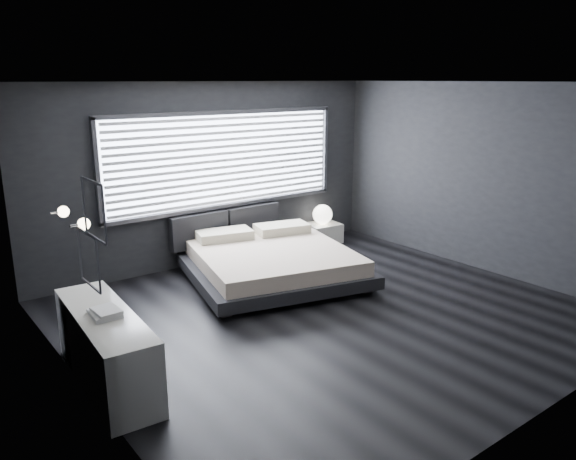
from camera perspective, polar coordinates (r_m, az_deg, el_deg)
room at (r=6.67m, az=4.45°, el=2.63°), size 6.04×6.00×2.80m
window at (r=8.89m, az=-6.27°, el=7.10°), size 4.14×0.09×1.52m
headboard at (r=9.02m, az=-6.22°, el=0.47°), size 1.96×0.16×0.52m
sconce_near at (r=5.26m, az=-20.06°, el=0.57°), size 0.18×0.11×0.11m
sconce_far at (r=5.82m, az=-21.88°, el=1.74°), size 0.18×0.11×0.11m
wall_art_upper at (r=4.62m, az=-19.12°, el=1.92°), size 0.01×0.48×0.48m
wall_art_lower at (r=4.97m, az=-19.59°, el=-2.85°), size 0.01×0.48×0.48m
bed at (r=8.12m, az=-1.58°, el=-3.22°), size 2.81×2.73×0.60m
nightstand at (r=10.05m, az=3.53°, el=-0.29°), size 0.63×0.55×0.34m
orb_lamp at (r=9.95m, az=3.52°, el=1.60°), size 0.35×0.35×0.35m
dresser at (r=5.72m, az=-17.94°, el=-11.35°), size 0.63×1.83×0.72m
book_stack at (r=5.50m, az=-18.06°, el=-7.97°), size 0.27×0.34×0.07m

